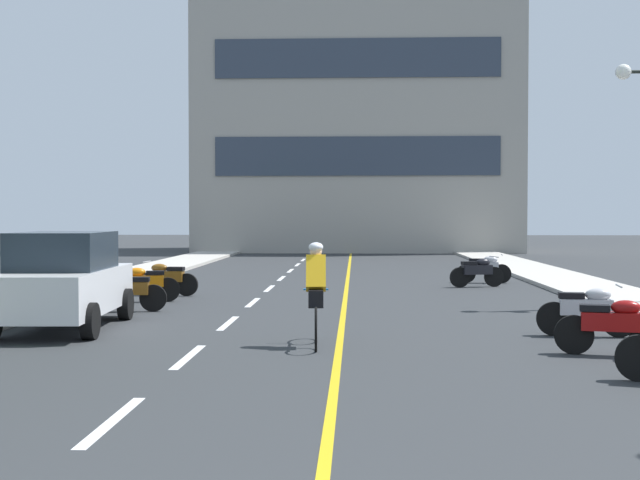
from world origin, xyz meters
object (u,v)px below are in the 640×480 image
motorcycle_4 (587,310)px  motorcycle_6 (144,283)px  motorcycle_8 (477,271)px  motorcycle_5 (127,290)px  cyclist_rider (316,292)px  motorcycle_3 (613,325)px  parked_car_near (64,280)px  motorcycle_7 (166,278)px  motorcycle_9 (484,268)px

motorcycle_4 → motorcycle_6: size_ratio=1.01×
motorcycle_4 → motorcycle_8: bearing=92.5°
motorcycle_5 → cyclist_rider: size_ratio=0.96×
motorcycle_3 → cyclist_rider: 4.63m
parked_car_near → motorcycle_8: parked_car_near is taller
parked_car_near → cyclist_rider: parked_car_near is taller
motorcycle_7 → motorcycle_8: bearing=19.6°
motorcycle_6 → cyclist_rider: 8.23m
motorcycle_4 → motorcycle_7: bearing=141.5°
motorcycle_6 → motorcycle_8: (8.81, 4.75, 0.00)m
motorcycle_4 → motorcycle_7: same height
cyclist_rider → motorcycle_6: bearing=123.6°
motorcycle_7 → cyclist_rider: (4.38, -8.53, 0.41)m
motorcycle_4 → parked_car_near: bearing=176.3°
motorcycle_7 → motorcycle_6: bearing=-95.5°
cyclist_rider → motorcycle_5: bearing=132.7°
parked_car_near → motorcycle_5: size_ratio=2.52×
motorcycle_6 → motorcycle_9: bearing=34.4°
parked_car_near → motorcycle_3: (9.38, -2.67, -0.44)m
motorcycle_3 → cyclist_rider: bearing=170.5°
motorcycle_4 → motorcycle_6: same height
motorcycle_8 → cyclist_rider: 12.37m
motorcycle_3 → motorcycle_6: same height
motorcycle_5 → cyclist_rider: (4.40, -4.76, 0.41)m
parked_car_near → motorcycle_7: parked_car_near is taller
motorcycle_6 → motorcycle_9: 11.22m
parked_car_near → motorcycle_6: 4.97m
parked_car_near → motorcycle_4: (9.54, -0.61, -0.44)m
motorcycle_8 → motorcycle_9: (0.45, 1.58, 0.00)m
motorcycle_8 → motorcycle_7: bearing=-160.4°
parked_car_near → motorcycle_4: bearing=-3.7°
motorcycle_7 → motorcycle_8: same height
motorcycle_4 → cyclist_rider: (-4.71, -1.29, 0.41)m
motorcycle_4 → motorcycle_7: (-9.09, 7.24, 0.00)m
motorcycle_7 → cyclist_rider: bearing=-62.8°
motorcycle_6 → motorcycle_8: bearing=28.3°
motorcycle_6 → motorcycle_9: (9.26, 6.33, 0.00)m
motorcycle_4 → motorcycle_9: same height
parked_car_near → motorcycle_3: 9.76m
motorcycle_5 → motorcycle_8: size_ratio=1.02×
parked_car_near → cyclist_rider: bearing=-21.5°
motorcycle_4 → motorcycle_5: bearing=159.1°
motorcycle_3 → motorcycle_5: (-8.95, 5.53, 0.00)m
motorcycle_3 → motorcycle_5: same height
motorcycle_4 → motorcycle_8: same height
motorcycle_8 → motorcycle_9: same height
parked_car_near → cyclist_rider: (4.83, -1.90, -0.03)m
motorcycle_7 → motorcycle_8: (8.65, 3.07, 0.00)m
motorcycle_5 → motorcycle_9: bearing=42.7°
motorcycle_3 → motorcycle_7: size_ratio=0.99×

